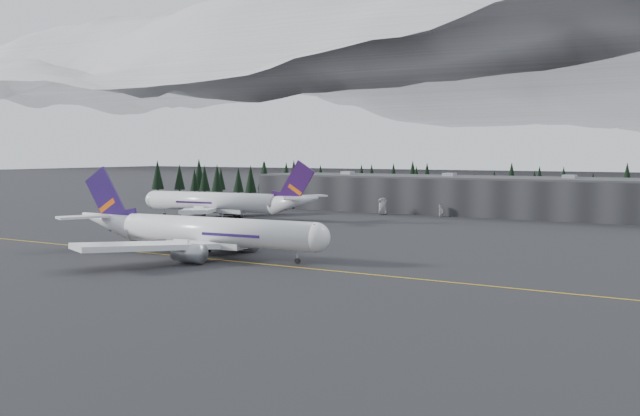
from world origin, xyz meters
The scene contains 8 objects.
ground centered at (0.00, 0.00, 0.00)m, with size 1400.00×1400.00×0.00m, color black.
taxiline centered at (0.00, -2.00, 0.01)m, with size 400.00×0.40×0.02m, color gold.
terminal centered at (0.00, 125.00, 6.30)m, with size 160.00×30.00×12.60m.
treeline centered at (0.00, 162.00, 7.50)m, with size 360.00×20.00×15.00m, color black.
jet_main centered at (-17.25, 0.09, 5.01)m, with size 60.47×55.67×17.78m.
jet_parked centered at (-60.53, 65.37, 5.22)m, with size 62.98×57.94×18.52m.
gse_vehicle_a centered at (-25.82, 104.95, 0.79)m, with size 2.62×5.68×1.58m, color silver.
gse_vehicle_b centered at (-6.32, 108.01, 0.69)m, with size 1.62×4.02×1.37m, color #BDBDBF.
Camera 1 is at (76.76, -109.87, 20.80)m, focal length 40.00 mm.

